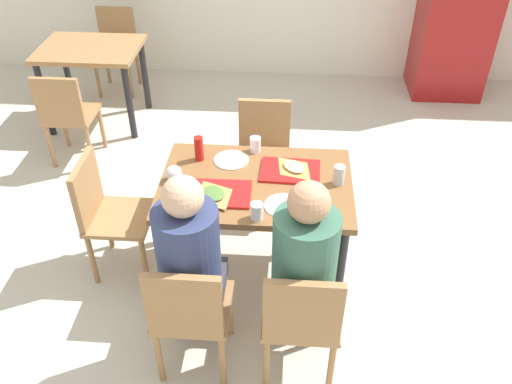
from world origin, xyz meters
TOP-DOWN VIEW (x-y plane):
  - ground_plane at (0.00, 0.00)m, footprint 10.00×10.00m
  - main_table at (0.00, 0.00)m, footprint 1.14×0.79m
  - chair_near_left at (-0.29, -0.78)m, footprint 0.40×0.40m
  - chair_near_right at (0.29, -0.78)m, footprint 0.40×0.40m
  - chair_far_side at (0.00, 0.78)m, footprint 0.40×0.40m
  - chair_left_end at (-0.96, 0.00)m, footprint 0.40×0.40m
  - person_in_red at (-0.29, -0.64)m, footprint 0.32×0.42m
  - person_in_brown_jacket at (0.29, -0.64)m, footprint 0.32×0.42m
  - tray_red_near at (-0.20, -0.14)m, footprint 0.36×0.27m
  - tray_red_far at (0.20, 0.12)m, footprint 0.37×0.27m
  - paper_plate_center at (-0.17, 0.22)m, footprint 0.22×0.22m
  - paper_plate_near_edge at (0.17, -0.22)m, footprint 0.22×0.22m
  - pizza_slice_a at (-0.23, -0.17)m, footprint 0.26×0.27m
  - pizza_slice_b at (0.22, 0.13)m, footprint 0.26×0.27m
  - plastic_cup_a at (-0.03, 0.34)m, footprint 0.07×0.07m
  - plastic_cup_b at (0.03, -0.34)m, footprint 0.07×0.07m
  - soda_can at (0.49, 0.02)m, footprint 0.07×0.07m
  - condiment_bottle at (-0.37, 0.22)m, footprint 0.06×0.06m
  - foil_bundle at (-0.49, -0.02)m, footprint 0.10×0.10m
  - drink_fridge at (1.79, 2.85)m, footprint 0.70×0.60m
  - background_table at (-1.65, 1.95)m, footprint 0.90×0.70m
  - background_chair_near at (-1.65, 1.21)m, footprint 0.40×0.40m
  - background_chair_far at (-1.65, 2.68)m, footprint 0.40×0.40m

SIDE VIEW (x-z plane):
  - ground_plane at x=0.00m, z-range -0.02..0.00m
  - chair_near_left at x=-0.29m, z-range 0.07..0.90m
  - chair_near_right at x=0.29m, z-range 0.07..0.90m
  - chair_far_side at x=0.00m, z-range 0.07..0.90m
  - chair_left_end at x=-0.96m, z-range 0.07..0.90m
  - background_chair_near at x=-1.65m, z-range 0.07..0.90m
  - background_chair_far at x=-1.65m, z-range 0.07..0.90m
  - background_table at x=-1.65m, z-range 0.25..1.00m
  - main_table at x=0.00m, z-range 0.27..1.02m
  - person_in_red at x=-0.29m, z-range 0.11..1.36m
  - person_in_brown_jacket at x=0.29m, z-range 0.11..1.36m
  - paper_plate_center at x=-0.17m, z-range 0.75..0.76m
  - paper_plate_near_edge at x=0.17m, z-range 0.75..0.76m
  - tray_red_near at x=-0.20m, z-range 0.75..0.77m
  - tray_red_far at x=0.20m, z-range 0.75..0.77m
  - pizza_slice_b at x=0.22m, z-range 0.77..0.79m
  - pizza_slice_a at x=-0.23m, z-range 0.77..0.79m
  - plastic_cup_a at x=-0.03m, z-range 0.75..0.85m
  - plastic_cup_b at x=0.03m, z-range 0.75..0.85m
  - foil_bundle at x=-0.49m, z-range 0.75..0.85m
  - soda_can at x=0.49m, z-range 0.75..0.87m
  - condiment_bottle at x=-0.37m, z-range 0.75..0.91m
  - drink_fridge at x=1.79m, z-range 0.00..1.90m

